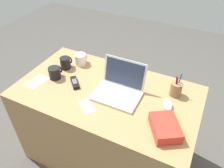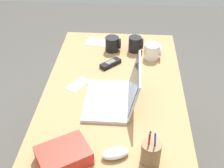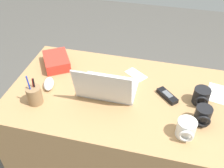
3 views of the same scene
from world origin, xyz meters
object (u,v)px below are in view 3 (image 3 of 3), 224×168
laptop (107,87)px  coffee_mug_white (203,116)px  coffee_mug_tall (201,96)px  computer_mouse (49,84)px  snack_bag (56,61)px  cordless_phone (167,96)px  pen_holder (34,95)px  coffee_mug_spare (186,129)px

laptop → coffee_mug_white: laptop is taller
coffee_mug_white → coffee_mug_tall: size_ratio=0.97×
computer_mouse → snack_bag: snack_bag is taller
computer_mouse → cordless_phone: 0.67m
laptop → snack_bag: (0.37, -0.18, -0.01)m
laptop → computer_mouse: size_ratio=2.77×
computer_mouse → coffee_mug_white: size_ratio=1.21×
laptop → cordless_phone: 0.33m
laptop → cordless_phone: size_ratio=2.52×
computer_mouse → coffee_mug_white: bearing=155.4°
snack_bag → coffee_mug_tall: bearing=171.4°
laptop → coffee_mug_white: bearing=169.4°
laptop → pen_holder: bearing=24.6°
computer_mouse → snack_bag: size_ratio=0.57×
pen_holder → snack_bag: bearing=-85.9°
coffee_mug_white → coffee_mug_spare: bearing=53.2°
coffee_mug_spare → cordless_phone: (0.10, -0.24, -0.03)m
coffee_mug_tall → coffee_mug_spare: bearing=73.7°
laptop → snack_bag: size_ratio=1.59×
laptop → coffee_mug_tall: (-0.50, -0.05, 0.00)m
computer_mouse → pen_holder: bearing=65.1°
laptop → coffee_mug_spare: laptop is taller
snack_bag → cordless_phone: bearing=169.3°
coffee_mug_white → cordless_phone: coffee_mug_white is taller
computer_mouse → coffee_mug_tall: bearing=165.0°
cordless_phone → coffee_mug_tall: bearing=179.8°
cordless_phone → coffee_mug_spare: bearing=112.5°
cordless_phone → pen_holder: (0.68, 0.21, 0.04)m
computer_mouse → pen_holder: (0.01, 0.14, 0.03)m
laptop → cordless_phone: (-0.33, -0.05, -0.03)m
coffee_mug_tall → pen_holder: size_ratio=0.54×
coffee_mug_spare → snack_bag: coffee_mug_spare is taller
laptop → coffee_mug_spare: 0.47m
coffee_mug_white → coffee_mug_spare: coffee_mug_white is taller
computer_mouse → cordless_phone: (-0.66, -0.07, -0.01)m
computer_mouse → coffee_mug_white: (-0.84, 0.07, 0.03)m
coffee_mug_tall → snack_bag: (0.87, -0.13, -0.01)m
computer_mouse → coffee_mug_white: 0.84m
pen_holder → snack_bag: 0.34m
coffee_mug_white → snack_bag: bearing=-17.3°
coffee_mug_spare → cordless_phone: bearing=-67.5°
computer_mouse → coffee_mug_tall: coffee_mug_tall is taller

